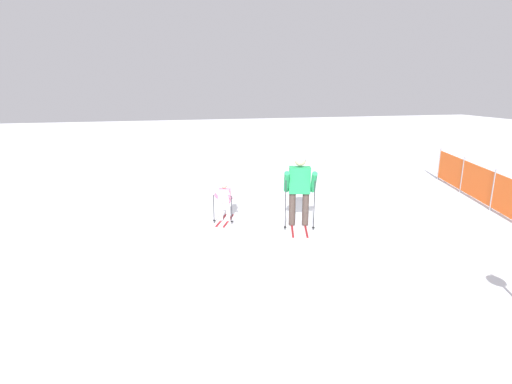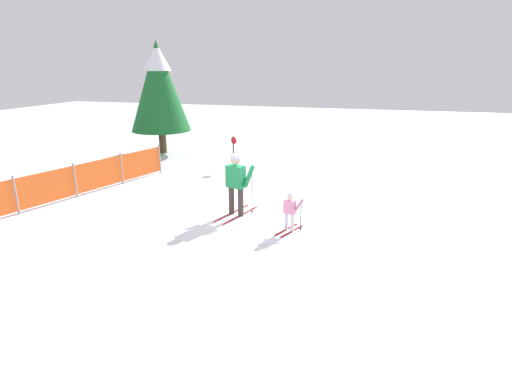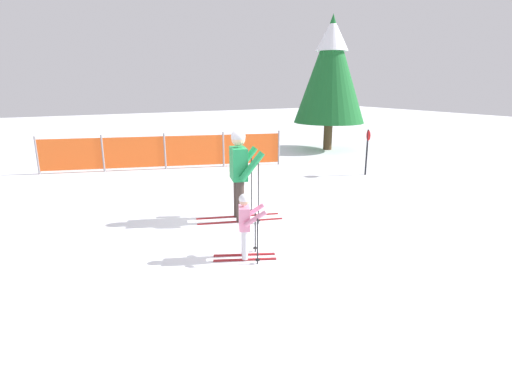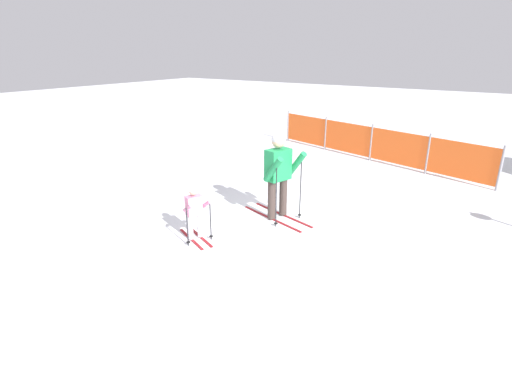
% 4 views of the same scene
% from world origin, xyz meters
% --- Properties ---
extents(ground_plane, '(60.00, 60.00, 0.00)m').
position_xyz_m(ground_plane, '(0.00, 0.00, 0.00)').
color(ground_plane, white).
extents(skier_adult, '(1.66, 0.87, 1.73)m').
position_xyz_m(skier_adult, '(0.10, 0.18, 1.03)').
color(skier_adult, maroon).
rests_on(skier_adult, ground_plane).
extents(skier_child, '(0.94, 0.61, 1.00)m').
position_xyz_m(skier_child, '(-0.61, -1.45, 0.58)').
color(skier_child, maroon).
rests_on(skier_child, ground_plane).
extents(safety_fence, '(6.89, 2.10, 1.09)m').
position_xyz_m(safety_fence, '(0.17, 5.47, 0.55)').
color(safety_fence, gray).
rests_on(safety_fence, ground_plane).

